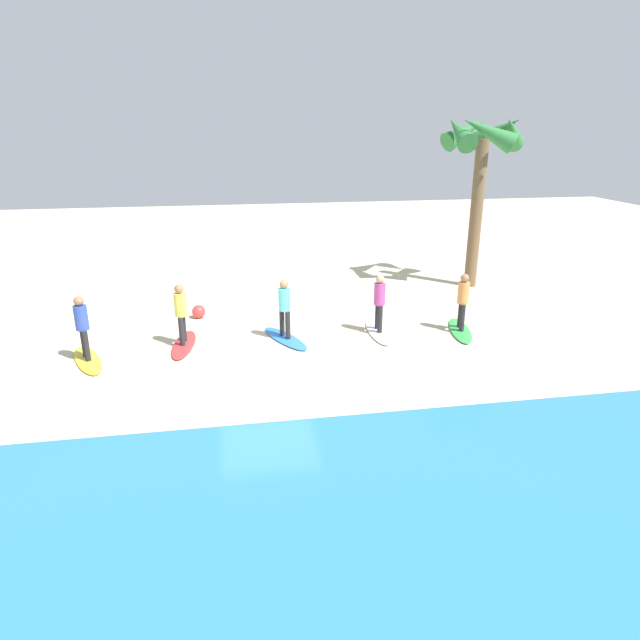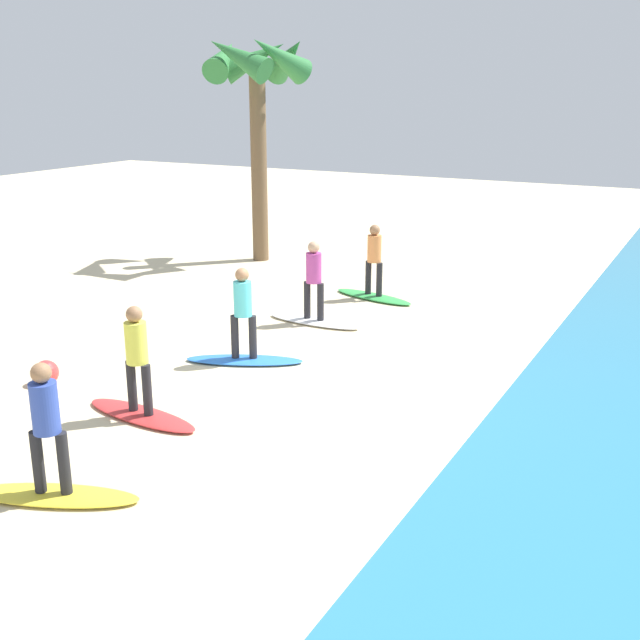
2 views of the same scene
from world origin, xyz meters
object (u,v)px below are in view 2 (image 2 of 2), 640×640
(surfboard_blue, at_px, (245,360))
(surfer_green, at_px, (374,255))
(surfer_white, at_px, (314,275))
(beach_ball, at_px, (46,373))
(surfboard_white, at_px, (314,321))
(surfboard_yellow, at_px, (54,495))
(palm_tree, at_px, (257,78))
(surfer_blue, at_px, (243,307))
(surfer_yellow, at_px, (46,419))
(surfboard_green, at_px, (373,297))
(surfer_red, at_px, (137,352))
(surfboard_red, at_px, (141,415))

(surfboard_blue, bearing_deg, surfer_green, 63.32)
(surfer_white, height_order, beach_ball, surfer_white)
(surfboard_white, distance_m, beach_ball, 5.60)
(surfer_white, xyz_separation_m, surfboard_blue, (2.69, 0.06, -0.99))
(surfer_white, bearing_deg, surfboard_yellow, 5.19)
(palm_tree, bearing_deg, surfer_blue, 30.36)
(surfer_blue, relative_size, surfboard_yellow, 0.78)
(surfer_blue, bearing_deg, surfer_yellow, 7.28)
(surfer_blue, distance_m, palm_tree, 9.43)
(surfer_green, xyz_separation_m, beach_ball, (7.50, -2.52, -0.83))
(surfer_white, bearing_deg, surfboard_blue, 1.19)
(surfer_white, bearing_deg, palm_tree, -137.75)
(surfboard_green, bearing_deg, surfer_red, -78.32)
(surfboard_red, distance_m, palm_tree, 12.09)
(surfer_blue, relative_size, surfboard_red, 0.78)
(surfer_yellow, bearing_deg, surfer_red, -164.19)
(surfer_green, height_order, surfboard_yellow, surfer_green)
(surfer_white, bearing_deg, surfer_blue, 1.19)
(surfer_yellow, relative_size, beach_ball, 3.98)
(surfboard_green, distance_m, surfboard_blue, 5.07)
(surfboard_red, height_order, palm_tree, palm_tree)
(surfboard_green, height_order, surfboard_yellow, same)
(surfboard_green, xyz_separation_m, surfboard_yellow, (10.16, 0.42, 0.00))
(surfboard_white, xyz_separation_m, surfboard_blue, (2.69, 0.06, 0.00))
(surfboard_blue, bearing_deg, surfboard_green, 63.32)
(surfer_blue, xyz_separation_m, surfer_yellow, (5.10, 0.65, 0.00))
(surfer_yellow, bearing_deg, surfboard_red, -164.19)
(surfboard_yellow, relative_size, beach_ball, 5.10)
(surfer_green, bearing_deg, palm_tree, -117.16)
(surfer_blue, relative_size, beach_ball, 3.98)
(surfer_green, distance_m, surfboard_yellow, 10.22)
(surfboard_red, xyz_separation_m, beach_ball, (-0.32, -2.29, 0.16))
(surfer_white, relative_size, surfboard_red, 0.78)
(surfer_yellow, relative_size, palm_tree, 0.27)
(surfer_yellow, xyz_separation_m, palm_tree, (-12.51, -4.99, 3.90))
(surfboard_white, relative_size, surfer_white, 1.28)
(surfboard_blue, bearing_deg, surfboard_red, -114.34)
(surfer_green, height_order, surfboard_red, surfer_green)
(surfboard_blue, height_order, surfboard_red, same)
(palm_tree, bearing_deg, surfer_white, 42.25)
(surfboard_blue, bearing_deg, surfer_red, -114.34)
(surfboard_green, relative_size, surfboard_red, 1.00)
(surfer_green, bearing_deg, surfboard_red, -1.74)
(surfboard_white, distance_m, surfboard_blue, 2.70)
(surfboard_green, xyz_separation_m, surfer_blue, (5.07, -0.23, 0.99))
(surfer_white, distance_m, beach_ball, 5.66)
(surfboard_white, bearing_deg, beach_ball, -111.40)
(surfboard_blue, relative_size, beach_ball, 5.10)
(surfer_blue, bearing_deg, beach_ball, -43.30)
(surfboard_red, xyz_separation_m, surfboard_yellow, (2.34, 0.66, 0.00))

